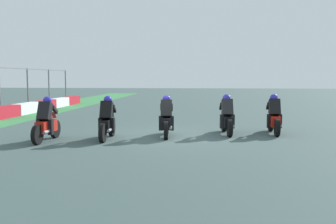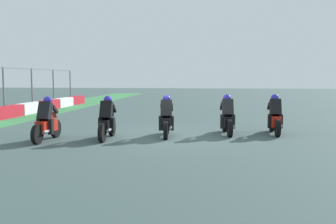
# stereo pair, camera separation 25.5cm
# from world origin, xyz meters

# --- Properties ---
(ground_plane) EXTENTS (120.00, 120.00, 0.00)m
(ground_plane) POSITION_xyz_m (0.00, 0.00, 0.00)
(ground_plane) COLOR #3B4F4D
(rider_lane_a) EXTENTS (2.04, 0.54, 1.51)m
(rider_lane_a) POSITION_xyz_m (1.00, -3.97, 0.62)
(rider_lane_a) COLOR black
(rider_lane_a) RESTS_ON ground_plane
(rider_lane_b) EXTENTS (2.04, 0.56, 1.51)m
(rider_lane_b) POSITION_xyz_m (0.71, -2.17, 0.62)
(rider_lane_b) COLOR black
(rider_lane_b) RESTS_ON ground_plane
(rider_lane_c) EXTENTS (2.04, 0.55, 1.51)m
(rider_lane_c) POSITION_xyz_m (-0.05, 0.04, 0.62)
(rider_lane_c) COLOR black
(rider_lane_c) RESTS_ON ground_plane
(rider_lane_d) EXTENTS (2.04, 0.54, 1.51)m
(rider_lane_d) POSITION_xyz_m (-0.85, 2.03, 0.62)
(rider_lane_d) COLOR black
(rider_lane_d) RESTS_ON ground_plane
(rider_lane_e) EXTENTS (2.04, 0.54, 1.51)m
(rider_lane_e) POSITION_xyz_m (-1.43, 3.97, 0.62)
(rider_lane_e) COLOR black
(rider_lane_e) RESTS_ON ground_plane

